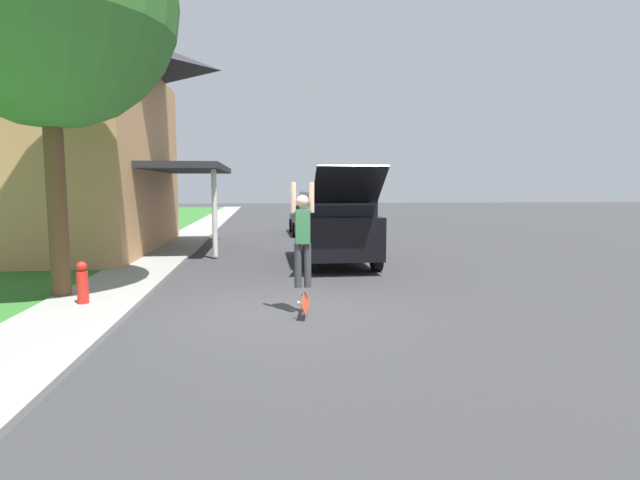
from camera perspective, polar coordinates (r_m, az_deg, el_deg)
The scene contains 8 objects.
ground_plane at distance 9.13m, azimuth -4.11°, elevation -8.11°, with size 120.00×120.00×0.00m, color #333335.
sidewalk at distance 15.35m, azimuth -18.66°, elevation -2.43°, with size 1.80×80.00×0.10m.
house at distance 19.74m, azimuth -30.91°, elevation 11.76°, with size 11.35×9.79×8.51m.
suv_parked at distance 14.52m, azimuth 1.68°, elevation 1.77°, with size 2.08×5.31×2.74m.
car_down_street at distance 23.80m, azimuth -1.05°, elevation 2.33°, with size 1.91×4.17×1.40m.
skateboarder at distance 8.71m, azimuth -2.00°, elevation 0.72°, with size 0.41×0.21×1.85m.
skateboard at distance 8.74m, azimuth -1.72°, elevation -7.17°, with size 0.28×0.81×0.29m.
fire_hydrant at distance 10.17m, azimuth -25.51°, elevation -4.49°, with size 0.20×0.20×0.78m.
Camera 1 is at (-0.36, -8.84, 2.24)m, focal length 28.00 mm.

